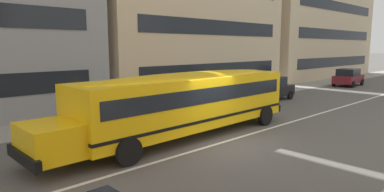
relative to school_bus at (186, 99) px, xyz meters
name	(u,v)px	position (x,y,z in m)	size (l,w,h in m)	color
ground_plane	(221,143)	(0.38, -1.59, -1.58)	(400.00, 400.00, 0.00)	#54514F
sidewalk_far	(122,115)	(0.38, 5.66, -1.57)	(120.00, 3.00, 0.01)	gray
lane_centreline	(221,143)	(0.38, -1.59, -1.58)	(110.00, 0.16, 0.01)	silver
school_bus	(186,99)	(0.00, 0.00, 0.00)	(11.95, 2.84, 2.66)	yellow
parked_car_black_near_corner	(270,88)	(10.64, 3.03, -0.74)	(3.96, 1.99, 1.64)	black
parked_car_maroon_by_hydrant	(348,77)	(23.35, 2.72, -0.74)	(3.99, 2.06, 1.64)	maroon
apartment_block_far_right	(291,24)	(30.82, 13.41, 5.07)	(21.75, 12.54, 13.30)	#C6B28E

